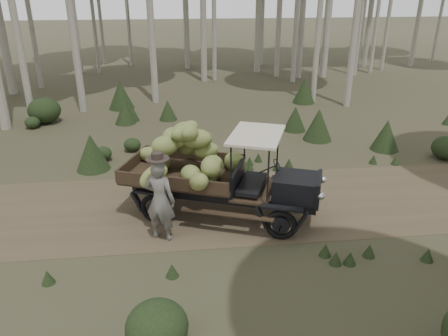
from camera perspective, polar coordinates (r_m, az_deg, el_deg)
The scene contains 5 objects.
ground at distance 11.65m, azimuth 1.39°, elevation -4.85°, with size 120.00×120.00×0.00m, color #473D2B.
dirt_track at distance 11.65m, azimuth 1.39°, elevation -4.83°, with size 70.00×4.00×0.01m, color brown.
banana_truck at distance 10.73m, azimuth -2.62°, elevation 0.77°, with size 5.08×3.22×2.45m.
farmer at distance 9.86m, azimuth -8.35°, elevation -4.07°, with size 0.85×0.73×2.13m.
undergrowth at distance 12.65m, azimuth -2.18°, elevation 0.21°, with size 22.30×21.47×1.35m.
Camera 1 is at (-1.44, -10.16, 5.52)m, focal length 35.00 mm.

